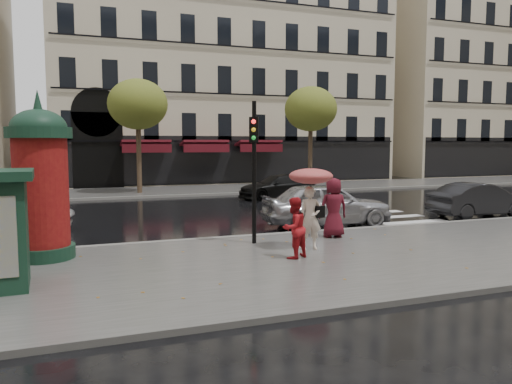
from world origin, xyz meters
name	(u,v)px	position (x,y,z in m)	size (l,w,h in m)	color
ground	(310,258)	(0.00, 0.00, 0.00)	(160.00, 160.00, 0.00)	black
near_sidewalk	(319,260)	(0.00, -0.50, 0.06)	(90.00, 7.00, 0.12)	#474744
far_sidewalk	(171,191)	(0.00, 19.00, 0.06)	(90.00, 6.00, 0.12)	#474744
near_kerb	(267,236)	(0.00, 3.00, 0.07)	(90.00, 0.25, 0.14)	slate
far_kerb	(181,196)	(0.00, 16.00, 0.07)	(90.00, 0.25, 0.14)	slate
zebra_crossing	(332,205)	(6.00, 9.60, 0.01)	(3.60, 11.75, 0.01)	silver
bldg_far_corner	(215,44)	(6.00, 30.00, 11.31)	(26.00, 14.00, 22.90)	#B7A88C
bldg_far_right	(476,63)	(34.00, 30.00, 11.31)	(24.00, 14.00, 22.90)	#B7A88C
tree_far_left	(138,105)	(-2.00, 18.00, 5.17)	(3.40, 3.40, 6.64)	#38281C
tree_far_right	(311,109)	(9.00, 18.00, 5.17)	(3.40, 3.40, 6.64)	#38281C
woman_umbrella	(311,194)	(0.25, 0.51, 1.61)	(1.17, 1.17, 2.25)	beige
woman_red	(294,228)	(-0.60, -0.29, 0.88)	(0.74, 0.58, 1.52)	#AE151B
man_burgundy	(333,208)	(1.70, 1.84, 1.02)	(0.88, 0.57, 1.81)	#54101C
morris_column	(41,179)	(-6.42, 1.85, 2.10)	(1.54, 1.54, 4.14)	#133121
traffic_light	(254,158)	(-0.91, 1.73, 2.55)	(0.30, 0.40, 4.01)	black
car_silver	(326,204)	(2.84, 4.40, 0.79)	(1.87, 4.64, 1.58)	#ABABB0
car_darkgrey	(479,200)	(9.68, 4.20, 0.69)	(1.46, 4.19, 1.38)	black
car_black	(277,187)	(4.78, 13.50, 0.64)	(1.78, 4.38, 1.27)	black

